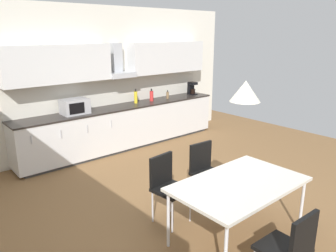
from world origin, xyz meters
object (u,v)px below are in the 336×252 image
Objects in this scene: coffee_maker at (192,88)px; chair_far_right at (205,167)px; dining_table at (239,186)px; bottle_red at (152,96)px; bottle_brown at (168,95)px; chair_near_left at (291,246)px; microwave at (75,106)px; chair_far_left at (167,182)px; bottle_yellow at (136,97)px; pendant_lamp at (245,91)px.

coffee_maker reaches higher than chair_far_right.
dining_table is at bearing -127.66° from coffee_maker.
bottle_red is 0.46m from bottle_brown.
chair_near_left is (-0.35, -0.85, -0.15)m from dining_table.
microwave reaches higher than chair_far_left.
chair_far_right reaches higher than dining_table.
chair_far_right is at bearing -113.39° from bottle_red.
bottle_red is at bearing -179.88° from coffee_maker.
pendant_lamp is at bearing -107.44° from bottle_yellow.
bottle_red reaches higher than dining_table.
chair_far_left reaches higher than dining_table.
pendant_lamp reaches higher than chair_far_right.
chair_far_right is (0.35, 0.85, -0.15)m from dining_table.
coffee_maker is 1.62× the size of bottle_brown.
chair_far_right is (-2.43, -2.76, -0.51)m from coffee_maker.
chair_far_left is 2.72× the size of pendant_lamp.
bottle_red is at bearing -5.12° from bottle_yellow.
chair_far_left is 1.00× the size of chair_near_left.
coffee_maker is 4.21m from chair_far_left.
pendant_lamp reaches higher than bottle_red.
bottle_red is at bearing 0.75° from microwave.
bottle_brown is 3.23m from chair_far_right.
bottle_brown is at bearing -1.25° from bottle_red.
chair_near_left is (-3.13, -4.46, -0.51)m from coffee_maker.
coffee_maker is 0.34× the size of chair_far_left.
pendant_lamp is (0.27, -3.58, 0.73)m from microwave.
microwave reaches higher than bottle_brown.
pendant_lamp is (-1.54, -3.60, 0.75)m from bottle_red.
bottle_yellow is (-0.85, 0.05, 0.05)m from bottle_brown.
chair_far_right is at bearing -131.45° from coffee_maker.
dining_table is (-1.14, -3.64, -0.34)m from bottle_yellow.
bottle_yellow is (1.41, 0.06, -0.01)m from microwave.
microwave is 0.55× the size of chair_far_left.
bottle_yellow is at bearing 178.85° from coffee_maker.
chair_far_right is 1.00× the size of chair_near_left.
bottle_brown is at bearing 62.20° from chair_near_left.
bottle_yellow reaches higher than coffee_maker.
bottle_yellow is at bearing 2.40° from microwave.
microwave is 1.60× the size of coffee_maker.
dining_table is (-2.00, -3.59, -0.29)m from bottle_brown.
bottle_yellow is 3.20m from chair_far_left.
chair_far_left is (-0.70, -0.00, 0.00)m from chair_far_right.
microwave is 0.55× the size of chair_far_right.
chair_far_right is (0.62, -2.73, -0.50)m from microwave.
bottle_yellow is 0.35× the size of chair_far_right.
bottle_yellow is at bearing 61.78° from chair_far_left.
bottle_red is at bearing 55.48° from chair_far_left.
coffee_maker is at bearing 0.91° from bottle_brown.
chair_near_left reaches higher than dining_table.
coffee_maker reaches higher than bottle_brown.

